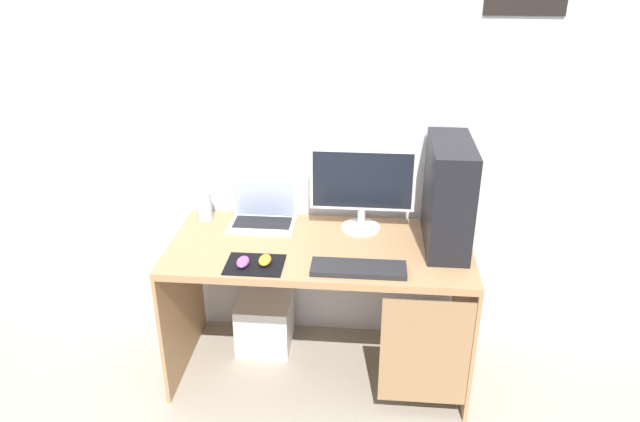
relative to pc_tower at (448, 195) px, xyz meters
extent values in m
plane|color=#9E9384|center=(-0.59, -0.07, -0.98)|extent=(8.00, 8.00, 0.00)
cube|color=silver|center=(-0.59, 0.30, 0.32)|extent=(4.00, 0.04, 2.60)
cube|color=#A37A51|center=(-0.59, -0.07, -0.27)|extent=(1.44, 0.67, 0.03)
cube|color=#A37A51|center=(-1.30, -0.07, -0.63)|extent=(0.02, 0.67, 0.69)
cube|color=#A37A51|center=(0.12, -0.07, -0.63)|extent=(0.02, 0.67, 0.69)
cube|color=#96704B|center=(-0.09, -0.40, -0.60)|extent=(0.40, 0.01, 0.55)
cube|color=black|center=(0.00, 0.00, 0.00)|extent=(0.19, 0.47, 0.51)
cylinder|color=white|center=(-0.40, 0.12, -0.25)|extent=(0.19, 0.19, 0.01)
cylinder|color=white|center=(-0.40, 0.12, -0.19)|extent=(0.04, 0.04, 0.10)
cube|color=white|center=(-0.40, 0.11, 0.01)|extent=(0.51, 0.02, 0.31)
cube|color=black|center=(-0.40, 0.10, 0.01)|extent=(0.48, 0.00, 0.28)
cube|color=silver|center=(-0.90, 0.10, -0.25)|extent=(0.33, 0.22, 0.01)
cube|color=black|center=(-0.90, 0.12, -0.24)|extent=(0.29, 0.14, 0.00)
cube|color=silver|center=(-0.90, 0.19, -0.13)|extent=(0.33, 0.05, 0.21)
cube|color=#ADC1E5|center=(-0.90, 0.18, -0.14)|extent=(0.31, 0.04, 0.19)
cylinder|color=#B7BCC6|center=(-1.21, 0.16, -0.18)|extent=(0.08, 0.08, 0.15)
cube|color=#232326|center=(-0.40, -0.29, -0.24)|extent=(0.42, 0.14, 0.02)
cube|color=black|center=(-0.86, -0.28, -0.25)|extent=(0.26, 0.20, 0.00)
ellipsoid|color=orange|center=(-0.82, -0.27, -0.23)|extent=(0.06, 0.10, 0.03)
ellipsoid|color=#8C4C99|center=(-0.91, -0.30, -0.23)|extent=(0.06, 0.10, 0.03)
cube|color=white|center=(-0.91, 0.10, -0.84)|extent=(0.28, 0.28, 0.28)
camera|label=1|loc=(-0.37, -2.56, 1.09)|focal=33.47mm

